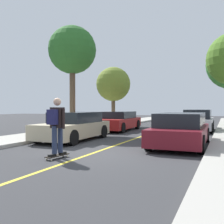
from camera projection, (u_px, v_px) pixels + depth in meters
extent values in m
plane|color=#353538|center=(94.00, 153.00, 8.69)|extent=(80.00, 80.00, 0.00)
cube|color=gold|center=(133.00, 139.00, 12.35)|extent=(0.12, 39.20, 0.01)
cube|color=#BCAD89|center=(73.00, 130.00, 11.97)|extent=(1.90, 4.31, 0.64)
cube|color=black|center=(76.00, 117.00, 12.18)|extent=(1.65, 2.48, 0.48)
cylinder|color=black|center=(73.00, 138.00, 10.31)|extent=(0.23, 0.64, 0.64)
cylinder|color=black|center=(38.00, 136.00, 10.97)|extent=(0.23, 0.64, 0.64)
cylinder|color=black|center=(103.00, 131.00, 12.97)|extent=(0.23, 0.64, 0.64)
cylinder|color=black|center=(74.00, 130.00, 13.63)|extent=(0.23, 0.64, 0.64)
cube|color=maroon|center=(119.00, 123.00, 17.00)|extent=(1.95, 4.67, 0.62)
cube|color=black|center=(119.00, 115.00, 17.14)|extent=(1.66, 2.69, 0.44)
cylinder|color=black|center=(122.00, 128.00, 15.21)|extent=(0.25, 0.65, 0.64)
cylinder|color=black|center=(97.00, 127.00, 15.82)|extent=(0.25, 0.65, 0.64)
cylinder|color=black|center=(137.00, 124.00, 18.19)|extent=(0.25, 0.65, 0.64)
cylinder|color=black|center=(115.00, 124.00, 18.80)|extent=(0.25, 0.65, 0.64)
cube|color=maroon|center=(181.00, 134.00, 10.19)|extent=(1.94, 4.54, 0.60)
cube|color=black|center=(181.00, 120.00, 10.26)|extent=(1.70, 3.02, 0.52)
cylinder|color=black|center=(166.00, 133.00, 11.97)|extent=(0.23, 0.64, 0.64)
cylinder|color=black|center=(206.00, 135.00, 11.29)|extent=(0.23, 0.64, 0.64)
cylinder|color=black|center=(149.00, 142.00, 9.11)|extent=(0.23, 0.64, 0.64)
cylinder|color=black|center=(201.00, 145.00, 8.42)|extent=(0.23, 0.64, 0.64)
cube|color=#B7B7BC|center=(198.00, 123.00, 16.54)|extent=(1.79, 4.18, 0.63)
cube|color=black|center=(198.00, 114.00, 16.36)|extent=(1.55, 2.46, 0.57)
cylinder|color=black|center=(188.00, 124.00, 18.12)|extent=(0.23, 0.64, 0.64)
cylinder|color=black|center=(212.00, 125.00, 17.50)|extent=(0.23, 0.64, 0.64)
cylinder|color=black|center=(182.00, 127.00, 15.59)|extent=(0.23, 0.64, 0.64)
cylinder|color=black|center=(211.00, 128.00, 14.97)|extent=(0.23, 0.64, 0.64)
cylinder|color=brown|center=(72.00, 97.00, 15.60)|extent=(0.34, 0.34, 4.00)
sphere|color=#2D6B28|center=(72.00, 50.00, 15.55)|extent=(2.87, 2.87, 2.87)
cylinder|color=brown|center=(113.00, 108.00, 21.25)|extent=(0.31, 0.31, 2.63)
sphere|color=olive|center=(113.00, 84.00, 21.21)|extent=(2.80, 2.80, 2.80)
cube|color=black|center=(57.00, 155.00, 7.73)|extent=(0.34, 0.86, 0.02)
cylinder|color=beige|center=(63.00, 155.00, 8.07)|extent=(0.03, 0.06, 0.06)
cylinder|color=beige|center=(68.00, 156.00, 7.97)|extent=(0.03, 0.06, 0.06)
cylinder|color=beige|center=(47.00, 159.00, 7.49)|extent=(0.03, 0.06, 0.06)
cylinder|color=beige|center=(51.00, 160.00, 7.39)|extent=(0.03, 0.06, 0.06)
cube|color=#99999E|center=(65.00, 155.00, 8.02)|extent=(0.10, 0.05, 0.02)
cube|color=#99999E|center=(49.00, 158.00, 7.44)|extent=(0.10, 0.05, 0.02)
cube|color=black|center=(63.00, 153.00, 7.91)|extent=(0.14, 0.27, 0.06)
cube|color=black|center=(52.00, 155.00, 7.54)|extent=(0.14, 0.27, 0.06)
cylinder|color=#283351|center=(60.00, 139.00, 7.82)|extent=(0.17, 0.17, 0.82)
cylinder|color=#283351|center=(54.00, 140.00, 7.62)|extent=(0.17, 0.17, 0.82)
cube|color=black|center=(57.00, 117.00, 7.71)|extent=(0.43, 0.28, 0.61)
sphere|color=tan|center=(57.00, 102.00, 7.70)|extent=(0.23, 0.23, 0.23)
cylinder|color=black|center=(51.00, 119.00, 7.84)|extent=(0.10, 0.10, 0.58)
cylinder|color=black|center=(63.00, 119.00, 7.58)|extent=(0.10, 0.10, 0.58)
cube|color=#1E1E4C|center=(52.00, 117.00, 7.54)|extent=(0.32, 0.22, 0.44)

